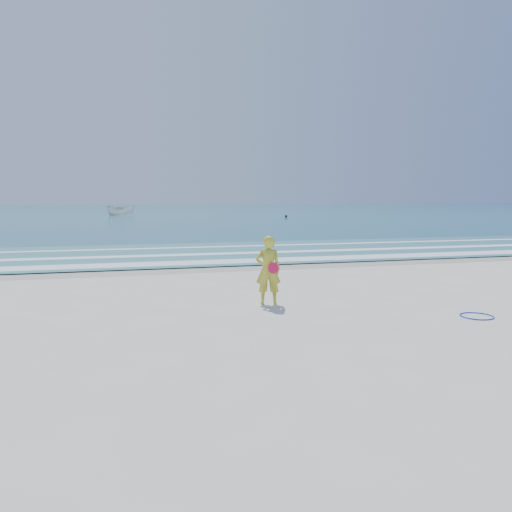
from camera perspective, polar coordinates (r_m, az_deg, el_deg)
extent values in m
plane|color=silver|center=(10.53, 6.06, -7.85)|extent=(400.00, 400.00, 0.00)
cube|color=#B2A893|center=(19.04, -3.77, -1.30)|extent=(400.00, 2.40, 0.00)
cube|color=#19727F|center=(114.58, -13.34, 5.16)|extent=(400.00, 190.00, 0.04)
cube|color=#59B7AD|center=(23.92, -6.13, 0.41)|extent=(400.00, 10.00, 0.01)
cube|color=white|center=(20.30, -4.49, -0.66)|extent=(400.00, 1.40, 0.01)
cube|color=white|center=(23.14, -5.82, 0.22)|extent=(400.00, 0.90, 0.01)
cube|color=white|center=(26.38, -6.99, 0.99)|extent=(400.00, 0.60, 0.01)
torus|color=#0A2BC5|center=(12.22, 23.92, -6.30)|extent=(0.84, 0.84, 0.03)
imported|color=silver|center=(78.24, -15.16, 5.09)|extent=(4.10, 1.63, 1.57)
sphere|color=black|center=(67.46, 3.46, 4.58)|extent=(0.34, 0.34, 0.34)
imported|color=gold|center=(12.34, 1.40, -1.62)|extent=(0.70, 0.53, 1.71)
cylinder|color=#F4154B|center=(12.18, 2.00, -1.38)|extent=(0.27, 0.08, 0.27)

